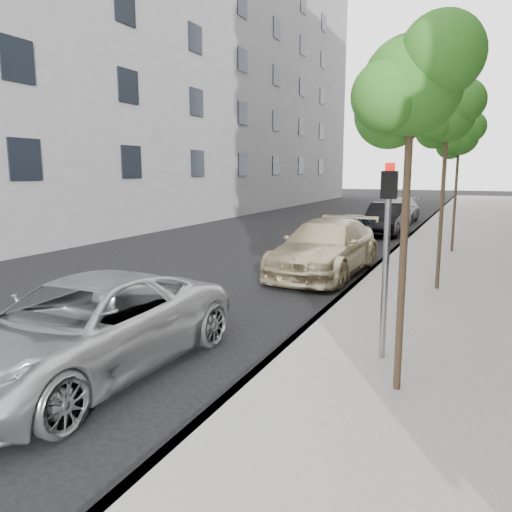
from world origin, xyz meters
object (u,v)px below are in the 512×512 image
Objects in this scene: tree_mid at (449,116)px; suv at (325,247)px; minivan at (84,328)px; sedan_black at (387,219)px; sedan_rear at (399,210)px; signal_pole at (387,238)px; sedan_blue at (349,230)px; tree_near at (414,86)px; tree_far at (460,136)px.

suv is at bearing 159.69° from tree_mid.
minivan is 1.14× the size of sedan_black.
tree_mid reaches higher than sedan_rear.
signal_pole reaches higher than sedan_black.
sedan_black is at bearing 78.22° from sedan_blue.
sedan_black is at bearing 100.37° from tree_near.
tree_near reaches higher than signal_pole.
sedan_black is 0.92× the size of sedan_rear.
tree_near is at bearing -77.66° from sedan_blue.
tree_mid is (0.00, 6.50, 0.26)m from tree_near.
sedan_rear is (-0.35, 16.90, -0.08)m from suv.
tree_near reaches higher than sedan_black.
tree_near is at bearing -78.12° from sedan_black.
suv is 5.49m from sedan_blue.
tree_mid is 5.07m from suv.
tree_far is at bearing 73.88° from minivan.
tree_mid reaches higher than sedan_blue.
sedan_rear is at bearing 101.52° from tree_mid.
sedan_blue is (0.55, 14.32, -0.04)m from minivan.
sedan_rear is at bearing 93.23° from suv.
signal_pole is at bearing 111.34° from tree_near.
signal_pole is 0.75× the size of sedan_blue.
minivan is 0.95× the size of suv.
sedan_rear is (0.82, 25.77, -0.01)m from minivan.
sedan_rear is (0.27, 11.45, 0.03)m from sedan_blue.
minivan is at bearing -166.00° from tree_near.
tree_mid reaches higher than suv.
tree_near is 2.39m from signal_pole.
signal_pole is 0.66× the size of sedan_black.
tree_far is 1.00× the size of sedan_rear.
tree_mid is 0.96× the size of minivan.
suv is (-3.35, -5.26, -3.51)m from tree_far.
sedan_rear is at bearing 84.22° from sedan_blue.
tree_mid is at bearing -18.27° from suv.
sedan_black is 6.48m from sedan_rear.
tree_far is 7.15m from suv.
sedan_blue is at bearing 98.58° from suv.
sedan_blue is 5.03m from sedan_black.
sedan_black is at bearing 105.91° from tree_mid.
suv is 10.44m from sedan_black.
tree_far is 1.22× the size of sedan_blue.
suv is at bearing -88.66° from sedan_rear.
signal_pole is (-0.43, 1.10, -2.07)m from tree_near.
signal_pole is at bearing -78.09° from sedan_blue.
tree_mid is 1.23× the size of sedan_blue.
sedan_black is at bearing 88.09° from minivan.
tree_near is 18.78m from sedan_black.
suv is (-2.92, 6.64, -1.26)m from signal_pole.
tree_mid reaches higher than tree_near.
tree_mid is at bearing -78.33° from sedan_rear.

